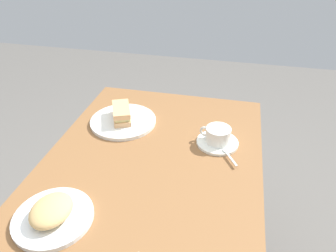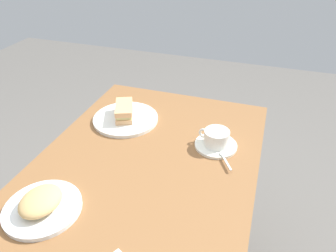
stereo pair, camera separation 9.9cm
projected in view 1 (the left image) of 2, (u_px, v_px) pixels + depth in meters
The scene contains 8 objects.
dining_table at pixel (142, 209), 1.02m from camera, with size 1.24×0.73×0.75m.
sandwich_plate at pixel (123, 121), 1.27m from camera, with size 0.26×0.26×0.01m, color white.
sandwich_front at pixel (122, 113), 1.25m from camera, with size 0.15×0.11×0.05m.
coffee_saucer at pixel (217, 142), 1.15m from camera, with size 0.15×0.15×0.01m, color white.
coffee_cup at pixel (218, 134), 1.13m from camera, with size 0.09×0.11×0.06m.
spoon at pixel (227, 154), 1.08m from camera, with size 0.09×0.06×0.01m.
side_plate at pixel (53, 217), 0.86m from camera, with size 0.22×0.22×0.01m, color white.
side_food_pile at pixel (51, 210), 0.84m from camera, with size 0.13×0.11×0.04m, color tan.
Camera 1 is at (0.67, 0.24, 1.43)m, focal length 33.82 mm.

